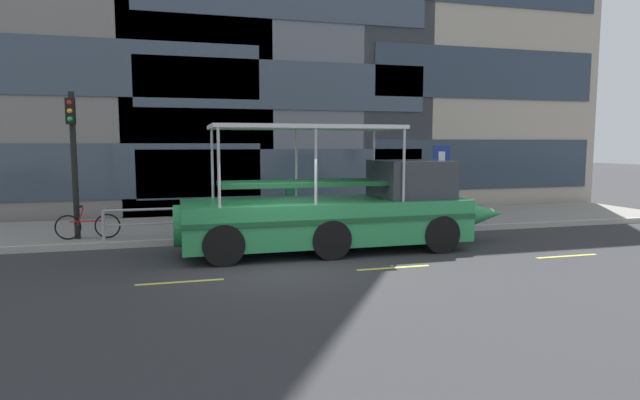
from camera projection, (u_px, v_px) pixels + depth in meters
ground_plane at (283, 264)px, 12.68m from camera, size 120.00×120.00×0.00m
sidewalk at (250, 226)px, 18.04m from camera, size 32.00×4.80×0.18m
curb_edge at (262, 238)px, 15.65m from camera, size 32.00×0.18×0.18m
lane_centreline at (293, 274)px, 11.64m from camera, size 25.80×0.12×0.01m
office_tower_right at (434, 10)px, 27.61m from camera, size 11.53×10.60×19.71m
curb_guardrail at (307, 212)px, 16.30m from camera, size 11.82×0.09×0.87m
traffic_light_pole at (73, 151)px, 14.74m from camera, size 0.24×0.46×4.13m
parking_sign at (441, 171)px, 17.69m from camera, size 0.60×0.12×2.63m
leaned_bicycle at (88, 226)px, 14.97m from camera, size 1.74×0.46×0.96m
duck_tour_boat at (345, 211)px, 14.31m from camera, size 9.43×2.50×3.35m
pedestrian_near_bow at (376, 193)px, 18.22m from camera, size 0.43×0.29×1.63m
pedestrian_mid_left at (291, 198)px, 16.87m from camera, size 0.44×0.25×1.59m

